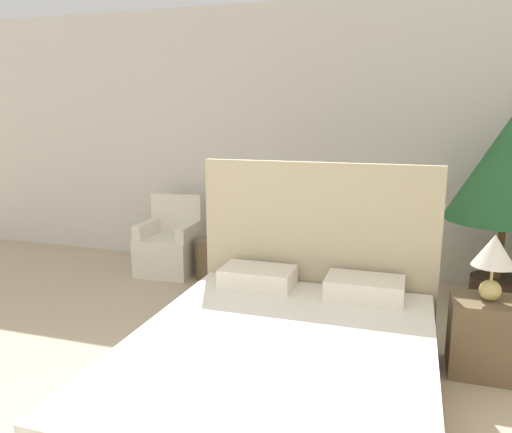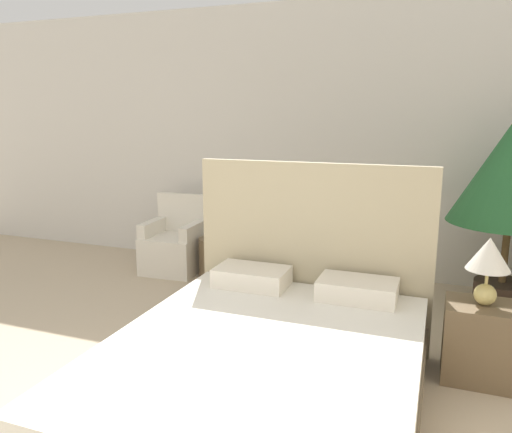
% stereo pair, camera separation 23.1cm
% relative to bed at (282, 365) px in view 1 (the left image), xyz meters
% --- Properties ---
extents(wall_back, '(10.00, 0.06, 2.90)m').
position_rel_bed_xyz_m(wall_back, '(-0.66, 2.78, 1.17)').
color(wall_back, silver).
rests_on(wall_back, ground_plane).
extents(bed, '(1.79, 2.23, 1.39)m').
position_rel_bed_xyz_m(bed, '(0.00, 0.00, 0.00)').
color(bed, brown).
rests_on(bed, ground_plane).
extents(armchair_near_window_left, '(0.62, 0.59, 0.85)m').
position_rel_bed_xyz_m(armchair_near_window_left, '(-1.86, 2.15, -0.01)').
color(armchair_near_window_left, silver).
rests_on(armchair_near_window_left, ground_plane).
extents(armchair_near_window_right, '(0.65, 0.62, 0.85)m').
position_rel_bed_xyz_m(armchair_near_window_right, '(-0.81, 2.15, -0.01)').
color(armchair_near_window_right, silver).
rests_on(armchair_near_window_right, ground_plane).
extents(potted_palm, '(1.01, 1.01, 1.75)m').
position_rel_bed_xyz_m(potted_palm, '(1.44, 2.04, 0.94)').
color(potted_palm, '#38281E').
rests_on(potted_palm, ground_plane).
extents(nightstand, '(0.47, 0.38, 0.52)m').
position_rel_bed_xyz_m(nightstand, '(1.21, 0.82, -0.01)').
color(nightstand, brown).
rests_on(nightstand, ground_plane).
extents(table_lamp, '(0.27, 0.27, 0.45)m').
position_rel_bed_xyz_m(table_lamp, '(1.21, 0.82, 0.55)').
color(table_lamp, tan).
rests_on(table_lamp, nightstand).
extents(side_table, '(0.37, 0.37, 0.43)m').
position_rel_bed_xyz_m(side_table, '(-1.33, 2.13, -0.06)').
color(side_table, brown).
rests_on(side_table, ground_plane).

